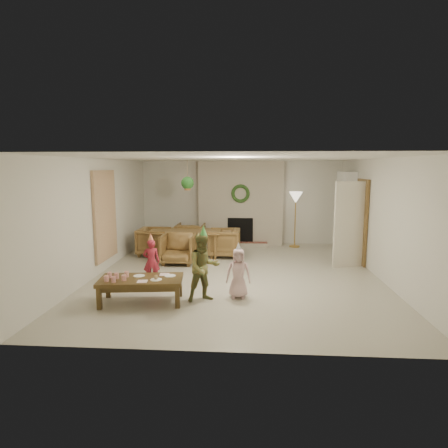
# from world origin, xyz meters

# --- Properties ---
(floor) EXTENTS (7.00, 7.00, 0.00)m
(floor) POSITION_xyz_m (0.00, 0.00, 0.00)
(floor) COLOR #B7B29E
(floor) RESTS_ON ground
(ceiling) EXTENTS (7.00, 7.00, 0.00)m
(ceiling) POSITION_xyz_m (0.00, 0.00, 2.50)
(ceiling) COLOR white
(ceiling) RESTS_ON wall_back
(wall_back) EXTENTS (7.00, 0.00, 7.00)m
(wall_back) POSITION_xyz_m (0.00, 3.50, 1.25)
(wall_back) COLOR silver
(wall_back) RESTS_ON floor
(wall_front) EXTENTS (7.00, 0.00, 7.00)m
(wall_front) POSITION_xyz_m (0.00, -3.50, 1.25)
(wall_front) COLOR silver
(wall_front) RESTS_ON floor
(wall_left) EXTENTS (0.00, 7.00, 7.00)m
(wall_left) POSITION_xyz_m (-3.00, 0.00, 1.25)
(wall_left) COLOR silver
(wall_left) RESTS_ON floor
(wall_right) EXTENTS (0.00, 7.00, 7.00)m
(wall_right) POSITION_xyz_m (3.00, 0.00, 1.25)
(wall_right) COLOR silver
(wall_right) RESTS_ON floor
(fireplace_mass) EXTENTS (2.50, 0.40, 2.50)m
(fireplace_mass) POSITION_xyz_m (0.00, 3.30, 1.25)
(fireplace_mass) COLOR #5E2418
(fireplace_mass) RESTS_ON floor
(fireplace_hearth) EXTENTS (1.60, 0.30, 0.12)m
(fireplace_hearth) POSITION_xyz_m (0.00, 2.95, 0.06)
(fireplace_hearth) COLOR maroon
(fireplace_hearth) RESTS_ON floor
(fireplace_firebox) EXTENTS (0.75, 0.12, 0.75)m
(fireplace_firebox) POSITION_xyz_m (0.00, 3.12, 0.45)
(fireplace_firebox) COLOR black
(fireplace_firebox) RESTS_ON floor
(fireplace_wreath) EXTENTS (0.54, 0.10, 0.54)m
(fireplace_wreath) POSITION_xyz_m (0.00, 3.07, 1.55)
(fireplace_wreath) COLOR #204419
(fireplace_wreath) RESTS_ON fireplace_mass
(floor_lamp_base) EXTENTS (0.30, 0.30, 0.03)m
(floor_lamp_base) POSITION_xyz_m (1.60, 3.00, 0.02)
(floor_lamp_base) COLOR gold
(floor_lamp_base) RESTS_ON floor
(floor_lamp_post) EXTENTS (0.03, 0.03, 1.45)m
(floor_lamp_post) POSITION_xyz_m (1.60, 3.00, 0.75)
(floor_lamp_post) COLOR gold
(floor_lamp_post) RESTS_ON floor
(floor_lamp_shade) EXTENTS (0.39, 0.39, 0.32)m
(floor_lamp_shade) POSITION_xyz_m (1.60, 3.00, 1.45)
(floor_lamp_shade) COLOR beige
(floor_lamp_shade) RESTS_ON floor_lamp_post
(bookshelf_carcass) EXTENTS (0.30, 1.00, 2.20)m
(bookshelf_carcass) POSITION_xyz_m (2.84, 2.30, 1.10)
(bookshelf_carcass) COLOR white
(bookshelf_carcass) RESTS_ON floor
(bookshelf_shelf_a) EXTENTS (0.30, 0.92, 0.03)m
(bookshelf_shelf_a) POSITION_xyz_m (2.82, 2.30, 0.45)
(bookshelf_shelf_a) COLOR white
(bookshelf_shelf_a) RESTS_ON bookshelf_carcass
(bookshelf_shelf_b) EXTENTS (0.30, 0.92, 0.03)m
(bookshelf_shelf_b) POSITION_xyz_m (2.82, 2.30, 0.85)
(bookshelf_shelf_b) COLOR white
(bookshelf_shelf_b) RESTS_ON bookshelf_carcass
(bookshelf_shelf_c) EXTENTS (0.30, 0.92, 0.03)m
(bookshelf_shelf_c) POSITION_xyz_m (2.82, 2.30, 1.25)
(bookshelf_shelf_c) COLOR white
(bookshelf_shelf_c) RESTS_ON bookshelf_carcass
(bookshelf_shelf_d) EXTENTS (0.30, 0.92, 0.03)m
(bookshelf_shelf_d) POSITION_xyz_m (2.82, 2.30, 1.65)
(bookshelf_shelf_d) COLOR white
(bookshelf_shelf_d) RESTS_ON bookshelf_carcass
(books_row_lower) EXTENTS (0.20, 0.40, 0.24)m
(books_row_lower) POSITION_xyz_m (2.80, 2.15, 0.59)
(books_row_lower) COLOR #993F1C
(books_row_lower) RESTS_ON bookshelf_shelf_a
(books_row_mid) EXTENTS (0.20, 0.44, 0.24)m
(books_row_mid) POSITION_xyz_m (2.80, 2.35, 0.99)
(books_row_mid) COLOR #283F94
(books_row_mid) RESTS_ON bookshelf_shelf_b
(books_row_upper) EXTENTS (0.20, 0.36, 0.22)m
(books_row_upper) POSITION_xyz_m (2.80, 2.20, 1.38)
(books_row_upper) COLOR #B37226
(books_row_upper) RESTS_ON bookshelf_shelf_c
(door_frame) EXTENTS (0.05, 0.86, 2.04)m
(door_frame) POSITION_xyz_m (2.96, 1.20, 1.02)
(door_frame) COLOR brown
(door_frame) RESTS_ON floor
(door_leaf) EXTENTS (0.77, 0.32, 2.00)m
(door_leaf) POSITION_xyz_m (2.58, 0.82, 1.00)
(door_leaf) COLOR beige
(door_leaf) RESTS_ON floor
(curtain_panel) EXTENTS (0.06, 1.20, 2.00)m
(curtain_panel) POSITION_xyz_m (-2.96, 0.20, 1.25)
(curtain_panel) COLOR beige
(curtain_panel) RESTS_ON wall_left
(dining_table) EXTENTS (1.90, 1.09, 0.66)m
(dining_table) POSITION_xyz_m (-1.42, 1.68, 0.33)
(dining_table) COLOR brown
(dining_table) RESTS_ON floor
(dining_chair_near) EXTENTS (0.80, 0.82, 0.73)m
(dining_chair_near) POSITION_xyz_m (-1.44, 0.85, 0.37)
(dining_chair_near) COLOR brown
(dining_chair_near) RESTS_ON floor
(dining_chair_far) EXTENTS (0.80, 0.82, 0.73)m
(dining_chair_far) POSITION_xyz_m (-1.40, 2.51, 0.37)
(dining_chair_far) COLOR brown
(dining_chair_far) RESTS_ON floor
(dining_chair_left) EXTENTS (0.82, 0.80, 0.73)m
(dining_chair_left) POSITION_xyz_m (-2.25, 1.69, 0.37)
(dining_chair_left) COLOR brown
(dining_chair_left) RESTS_ON floor
(dining_chair_right) EXTENTS (0.82, 0.80, 0.73)m
(dining_chair_right) POSITION_xyz_m (-0.39, 1.66, 0.37)
(dining_chair_right) COLOR brown
(dining_chair_right) RESTS_ON floor
(hanging_plant_cord) EXTENTS (0.01, 0.01, 0.70)m
(hanging_plant_cord) POSITION_xyz_m (-1.30, 1.50, 2.15)
(hanging_plant_cord) COLOR tan
(hanging_plant_cord) RESTS_ON ceiling
(hanging_plant_pot) EXTENTS (0.16, 0.16, 0.12)m
(hanging_plant_pot) POSITION_xyz_m (-1.30, 1.50, 1.80)
(hanging_plant_pot) COLOR #A96B36
(hanging_plant_pot) RESTS_ON hanging_plant_cord
(hanging_plant_foliage) EXTENTS (0.32, 0.32, 0.32)m
(hanging_plant_foliage) POSITION_xyz_m (-1.30, 1.50, 1.92)
(hanging_plant_foliage) COLOR #1D541C
(hanging_plant_foliage) RESTS_ON hanging_plant_pot
(coffee_table_top) EXTENTS (1.48, 0.86, 0.07)m
(coffee_table_top) POSITION_xyz_m (-1.58, -1.83, 0.40)
(coffee_table_top) COLOR #4F3B1A
(coffee_table_top) RESTS_ON floor
(coffee_table_apron) EXTENTS (1.36, 0.74, 0.09)m
(coffee_table_apron) POSITION_xyz_m (-1.58, -1.83, 0.33)
(coffee_table_apron) COLOR #4F3B1A
(coffee_table_apron) RESTS_ON floor
(coffee_leg_fl) EXTENTS (0.08, 0.08, 0.37)m
(coffee_leg_fl) POSITION_xyz_m (-2.18, -2.19, 0.18)
(coffee_leg_fl) COLOR #4F3B1A
(coffee_leg_fl) RESTS_ON floor
(coffee_leg_fr) EXTENTS (0.08, 0.08, 0.37)m
(coffee_leg_fr) POSITION_xyz_m (-0.91, -2.04, 0.18)
(coffee_leg_fr) COLOR #4F3B1A
(coffee_leg_fr) RESTS_ON floor
(coffee_leg_bl) EXTENTS (0.08, 0.08, 0.37)m
(coffee_leg_bl) POSITION_xyz_m (-2.24, -1.62, 0.18)
(coffee_leg_bl) COLOR #4F3B1A
(coffee_leg_bl) RESTS_ON floor
(coffee_leg_br) EXTENTS (0.08, 0.08, 0.37)m
(coffee_leg_br) POSITION_xyz_m (-0.97, -1.47, 0.18)
(coffee_leg_br) COLOR #4F3B1A
(coffee_leg_br) RESTS_ON floor
(cup_a) EXTENTS (0.08, 0.08, 0.10)m
(cup_a) POSITION_xyz_m (-2.10, -2.05, 0.48)
(cup_a) COLOR white
(cup_a) RESTS_ON coffee_table_top
(cup_b) EXTENTS (0.08, 0.08, 0.10)m
(cup_b) POSITION_xyz_m (-2.12, -1.84, 0.48)
(cup_b) COLOR white
(cup_b) RESTS_ON coffee_table_top
(cup_c) EXTENTS (0.08, 0.08, 0.10)m
(cup_c) POSITION_xyz_m (-1.96, -2.09, 0.48)
(cup_c) COLOR white
(cup_c) RESTS_ON coffee_table_top
(cup_d) EXTENTS (0.08, 0.08, 0.10)m
(cup_d) POSITION_xyz_m (-1.98, -1.88, 0.48)
(cup_d) COLOR white
(cup_d) RESTS_ON coffee_table_top
(cup_e) EXTENTS (0.08, 0.08, 0.10)m
(cup_e) POSITION_xyz_m (-1.82, -1.99, 0.48)
(cup_e) COLOR white
(cup_e) RESTS_ON coffee_table_top
(cup_f) EXTENTS (0.08, 0.08, 0.10)m
(cup_f) POSITION_xyz_m (-1.84, -1.77, 0.48)
(cup_f) COLOR white
(cup_f) RESTS_ON coffee_table_top
(plate_a) EXTENTS (0.22, 0.22, 0.01)m
(plate_a) POSITION_xyz_m (-1.64, -1.71, 0.44)
(plate_a) COLOR white
(plate_a) RESTS_ON coffee_table_top
(plate_b) EXTENTS (0.22, 0.22, 0.01)m
(plate_b) POSITION_xyz_m (-1.29, -1.91, 0.44)
(plate_b) COLOR white
(plate_b) RESTS_ON coffee_table_top
(plate_c) EXTENTS (0.22, 0.22, 0.01)m
(plate_c) POSITION_xyz_m (-1.10, -1.67, 0.44)
(plate_c) COLOR white
(plate_c) RESTS_ON coffee_table_top
(food_scoop) EXTENTS (0.08, 0.08, 0.08)m
(food_scoop) POSITION_xyz_m (-1.29, -1.91, 0.48)
(food_scoop) COLOR tan
(food_scoop) RESTS_ON plate_b
(napkin_left) EXTENTS (0.18, 0.18, 0.01)m
(napkin_left) POSITION_xyz_m (-1.50, -2.02, 0.44)
(napkin_left) COLOR #FFBBCC
(napkin_left) RESTS_ON coffee_table_top
(napkin_right) EXTENTS (0.18, 0.18, 0.01)m
(napkin_right) POSITION_xyz_m (-1.22, -1.59, 0.44)
(napkin_right) COLOR #FFBBCC
(napkin_right) RESTS_ON coffee_table_top
(child_red) EXTENTS (0.36, 0.27, 0.91)m
(child_red) POSITION_xyz_m (-1.67, -0.77, 0.46)
(child_red) COLOR #A02231
(child_red) RESTS_ON floor
(party_hat_red) EXTENTS (0.15, 0.15, 0.17)m
(party_hat_red) POSITION_xyz_m (-1.67, -0.77, 0.95)
(party_hat_red) COLOR gold
(party_hat_red) RESTS_ON child_red
(child_plaid) EXTENTS (0.72, 0.66, 1.19)m
(child_plaid) POSITION_xyz_m (-0.51, -1.66, 0.60)
(child_plaid) COLOR #966229
(child_plaid) RESTS_ON floor
(party_hat_plaid) EXTENTS (0.15, 0.15, 0.20)m
(party_hat_plaid) POSITION_xyz_m (-0.51, -1.66, 1.24)
(party_hat_plaid) COLOR green
(party_hat_plaid) RESTS_ON child_plaid
(child_pink) EXTENTS (0.44, 0.29, 0.90)m
(child_pink) POSITION_xyz_m (0.08, -1.46, 0.45)
(child_pink) COLOR beige
(child_pink) RESTS_ON floor
(party_hat_pink) EXTENTS (0.13, 0.13, 0.16)m
(party_hat_pink) POSITION_xyz_m (0.08, -1.46, 0.93)
(party_hat_pink) COLOR silver
(party_hat_pink) RESTS_ON child_pink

